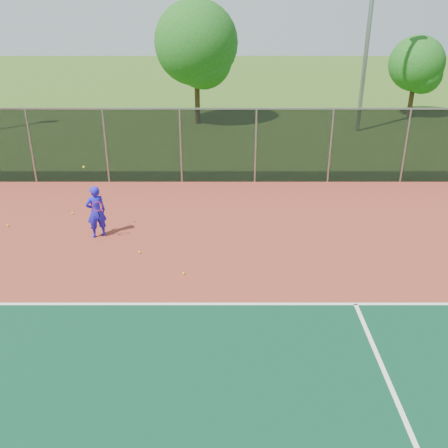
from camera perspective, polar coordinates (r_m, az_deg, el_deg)
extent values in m
plane|color=#315317|center=(10.27, 7.47, -18.51)|extent=(120.00, 120.00, 0.00)
cube|color=#993826|center=(11.79, 6.30, -11.85)|extent=(30.00, 20.00, 0.02)
cube|color=white|center=(12.95, 14.79, -8.82)|extent=(22.00, 0.10, 0.00)
cube|color=black|center=(20.22, 3.63, 8.85)|extent=(30.00, 0.04, 3.00)
cube|color=gray|center=(19.87, 3.75, 13.02)|extent=(30.00, 0.06, 0.06)
imported|color=#1E16D5|center=(16.06, -14.41, 1.37)|extent=(0.73, 0.65, 1.69)
cylinder|color=black|center=(15.79, -14.10, 1.10)|extent=(0.03, 0.15, 0.27)
torus|color=#A51414|center=(15.59, -14.29, 1.96)|extent=(0.30, 0.13, 0.29)
sphere|color=#CDD719|center=(15.73, -15.76, 6.29)|extent=(0.07, 0.07, 0.07)
sphere|color=#CDD719|center=(15.06, -9.62, -3.20)|extent=(0.07, 0.07, 0.07)
sphere|color=#CDD719|center=(18.05, -23.46, -0.14)|extent=(0.07, 0.07, 0.07)
sphere|color=#CDD719|center=(13.80, -4.65, -5.66)|extent=(0.07, 0.07, 0.07)
sphere|color=#CDD719|center=(18.27, -16.93, 1.17)|extent=(0.07, 0.07, 0.07)
cylinder|color=gray|center=(29.05, 16.32, 21.59)|extent=(0.24, 0.24, 11.84)
cylinder|color=#332112|center=(30.41, -3.06, 13.84)|extent=(0.30, 0.30, 2.67)
sphere|color=#175115|center=(29.98, -3.21, 19.97)|extent=(4.74, 4.74, 4.74)
sphere|color=#175115|center=(29.75, -2.39, 18.23)|extent=(3.26, 3.26, 3.26)
cylinder|color=#332112|center=(34.50, 20.56, 12.99)|extent=(0.30, 0.30, 1.88)
sphere|color=#175115|center=(34.17, 21.15, 16.74)|extent=(3.34, 3.34, 3.34)
sphere|color=#175115|center=(34.11, 21.81, 15.56)|extent=(2.30, 2.30, 2.30)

